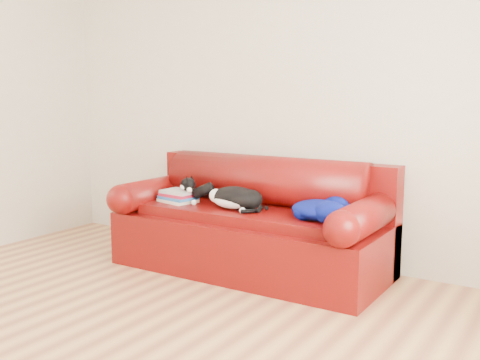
% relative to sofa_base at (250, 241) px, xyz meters
% --- Properties ---
extents(ground, '(4.50, 4.50, 0.00)m').
position_rel_sofa_base_xyz_m(ground, '(-0.04, -1.49, -0.24)').
color(ground, brown).
rests_on(ground, ground).
extents(room_shell, '(4.52, 4.02, 2.61)m').
position_rel_sofa_base_xyz_m(room_shell, '(0.08, -1.48, 1.43)').
color(room_shell, beige).
rests_on(room_shell, ground).
extents(sofa_base, '(2.10, 0.90, 0.50)m').
position_rel_sofa_base_xyz_m(sofa_base, '(0.00, 0.00, 0.00)').
color(sofa_base, '#410802').
rests_on(sofa_base, ground).
extents(sofa_back, '(2.10, 1.01, 0.88)m').
position_rel_sofa_base_xyz_m(sofa_back, '(-0.00, 0.24, 0.30)').
color(sofa_back, '#410802').
rests_on(sofa_back, ground).
extents(book_stack, '(0.33, 0.28, 0.10)m').
position_rel_sofa_base_xyz_m(book_stack, '(-0.61, -0.11, 0.31)').
color(book_stack, silver).
rests_on(book_stack, sofa_base).
extents(cat, '(0.60, 0.24, 0.22)m').
position_rel_sofa_base_xyz_m(cat, '(-0.07, -0.11, 0.35)').
color(cat, black).
rests_on(cat, sofa_base).
extents(blanket, '(0.53, 0.52, 0.16)m').
position_rel_sofa_base_xyz_m(blanket, '(0.63, -0.06, 0.33)').
color(blanket, '#020245').
rests_on(blanket, sofa_base).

